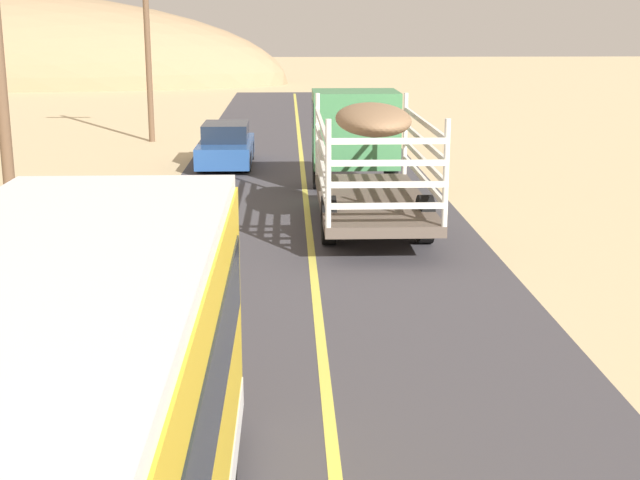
# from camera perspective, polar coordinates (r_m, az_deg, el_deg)

# --- Properties ---
(livestock_truck) EXTENTS (2.53, 9.70, 3.02)m
(livestock_truck) POSITION_cam_1_polar(r_m,az_deg,el_deg) (24.01, 2.69, 6.58)
(livestock_truck) COLOR #3F7F4C
(livestock_truck) RESTS_ON road_surface
(car_far) EXTENTS (1.80, 4.40, 1.46)m
(car_far) POSITION_cam_1_polar(r_m,az_deg,el_deg) (30.66, -6.13, 6.09)
(car_far) COLOR #264C8C
(car_far) RESTS_ON road_surface
(power_pole_far) EXTENTS (2.20, 0.24, 7.34)m
(power_pole_far) POSITION_cam_1_polar(r_m,az_deg,el_deg) (37.17, -11.15, 12.36)
(power_pole_far) COLOR brown
(power_pole_far) RESTS_ON ground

